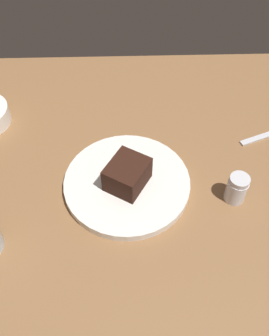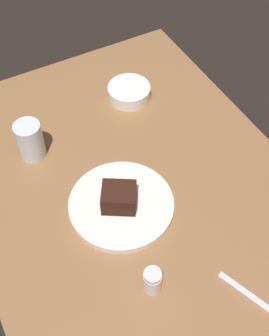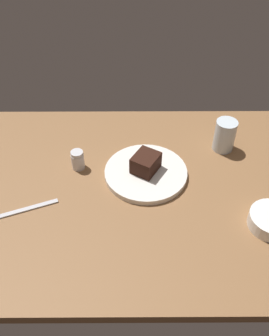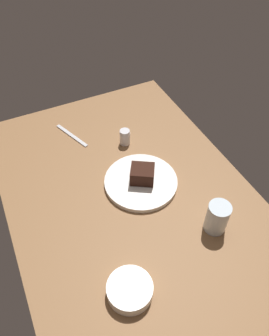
{
  "view_description": "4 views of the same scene",
  "coord_description": "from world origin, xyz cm",
  "px_view_note": "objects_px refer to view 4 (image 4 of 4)",
  "views": [
    {
      "loc": [
        1.68,
        -53.54,
        67.47
      ],
      "look_at": [
        3.13,
        -4.95,
        7.97
      ],
      "focal_mm": 39.88,
      "sensor_mm": 36.0,
      "label": 1
    },
    {
      "loc": [
        57.75,
        -32.37,
        97.96
      ],
      "look_at": [
        -4.06,
        1.0,
        8.68
      ],
      "focal_mm": 47.44,
      "sensor_mm": 36.0,
      "label": 2
    },
    {
      "loc": [
        5.6,
        82.64,
        88.61
      ],
      "look_at": [
        5.19,
        -6.13,
        5.78
      ],
      "focal_mm": 40.4,
      "sensor_mm": 36.0,
      "label": 3
    },
    {
      "loc": [
        -67.02,
        29.56,
        95.84
      ],
      "look_at": [
        5.2,
        -5.01,
        8.12
      ],
      "focal_mm": 34.94,
      "sensor_mm": 36.0,
      "label": 4
    }
  ],
  "objects_px": {
    "side_bowl": "(130,290)",
    "chocolate_cake_slice": "(142,174)",
    "salt_shaker": "(125,137)",
    "butter_knife": "(72,136)",
    "dessert_plate": "(141,182)",
    "water_glass": "(217,217)"
  },
  "relations": [
    {
      "from": "salt_shaker",
      "to": "butter_knife",
      "type": "relative_size",
      "value": 0.35
    },
    {
      "from": "water_glass",
      "to": "salt_shaker",
      "type": "bearing_deg",
      "value": 11.09
    },
    {
      "from": "salt_shaker",
      "to": "butter_knife",
      "type": "distance_m",
      "value": 0.23
    },
    {
      "from": "dessert_plate",
      "to": "butter_knife",
      "type": "xyz_separation_m",
      "value": [
        0.36,
        0.15,
        -0.01
      ]
    },
    {
      "from": "chocolate_cake_slice",
      "to": "side_bowl",
      "type": "xyz_separation_m",
      "value": [
        -0.35,
        0.21,
        -0.03
      ]
    },
    {
      "from": "chocolate_cake_slice",
      "to": "salt_shaker",
      "type": "height_order",
      "value": "chocolate_cake_slice"
    },
    {
      "from": "dessert_plate",
      "to": "water_glass",
      "type": "relative_size",
      "value": 2.37
    },
    {
      "from": "dessert_plate",
      "to": "chocolate_cake_slice",
      "type": "bearing_deg",
      "value": -80.91
    },
    {
      "from": "dessert_plate",
      "to": "water_glass",
      "type": "bearing_deg",
      "value": -153.71
    },
    {
      "from": "chocolate_cake_slice",
      "to": "water_glass",
      "type": "bearing_deg",
      "value": -154.83
    },
    {
      "from": "chocolate_cake_slice",
      "to": "water_glass",
      "type": "height_order",
      "value": "water_glass"
    },
    {
      "from": "water_glass",
      "to": "side_bowl",
      "type": "distance_m",
      "value": 0.35
    },
    {
      "from": "dessert_plate",
      "to": "side_bowl",
      "type": "xyz_separation_m",
      "value": [
        -0.35,
        0.21,
        0.01
      ]
    },
    {
      "from": "salt_shaker",
      "to": "side_bowl",
      "type": "distance_m",
      "value": 0.62
    },
    {
      "from": "salt_shaker",
      "to": "butter_knife",
      "type": "height_order",
      "value": "salt_shaker"
    },
    {
      "from": "dessert_plate",
      "to": "water_glass",
      "type": "height_order",
      "value": "water_glass"
    },
    {
      "from": "chocolate_cake_slice",
      "to": "butter_knife",
      "type": "relative_size",
      "value": 0.44
    },
    {
      "from": "chocolate_cake_slice",
      "to": "butter_knife",
      "type": "height_order",
      "value": "chocolate_cake_slice"
    },
    {
      "from": "chocolate_cake_slice",
      "to": "side_bowl",
      "type": "bearing_deg",
      "value": 148.63
    },
    {
      "from": "side_bowl",
      "to": "chocolate_cake_slice",
      "type": "bearing_deg",
      "value": -31.37
    },
    {
      "from": "butter_knife",
      "to": "salt_shaker",
      "type": "bearing_deg",
      "value": 32.31
    },
    {
      "from": "chocolate_cake_slice",
      "to": "salt_shaker",
      "type": "bearing_deg",
      "value": -8.11
    }
  ]
}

